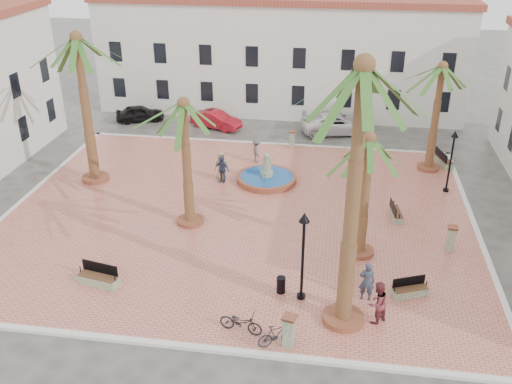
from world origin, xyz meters
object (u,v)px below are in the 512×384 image
Objects in this scene: bench_se at (410,291)px; fountain at (267,177)px; pedestrian_east at (361,184)px; bicycle_b at (277,335)px; car_white at (337,123)px; bicycle_a at (241,322)px; palm_nw at (78,54)px; palm_sw at (184,118)px; bollard_e at (451,238)px; palm_ne at (441,79)px; pedestrian_north at (256,150)px; bench_ne at (443,161)px; cyclist_a at (367,281)px; palm_s at (362,95)px; lamppost_e at (452,151)px; bench_e at (396,214)px; bollard_se at (289,331)px; bollard_n at (292,139)px; car_silver at (334,122)px; bench_s at (99,279)px; cyclist_b at (377,303)px; car_black at (140,113)px; car_red at (216,120)px; lamppost_s at (303,242)px; palm_e at (369,154)px; pedestrian_fountain_a at (221,166)px; litter_bin at (281,285)px.

fountain is at bearing 103.59° from bench_se.
bicycle_b is at bearing -3.07° from pedestrian_east.
bicycle_a is at bearing 158.09° from car_white.
palm_sw is at bearing -31.18° from palm_nw.
palm_ne is at bearing 89.46° from bollard_e.
palm_ne is 12.61m from pedestrian_north.
cyclist_a reaches higher than bench_ne.
palm_s is 9.78m from bicycle_b.
bench_se is at bearing 36.98° from palm_s.
bollard_e is at bearing -96.52° from lamppost_e.
bench_e is 1.19× the size of bollard_se.
palm_nw is 20.14m from car_white.
car_silver reaches higher than bollard_n.
cyclist_a is at bearing 14.97° from bench_s.
cyclist_b is 4.43m from bicycle_b.
palm_ne reaches higher than car_white.
car_black is at bearing 38.66° from bicycle_a.
palm_sw is 1.85× the size of car_black.
pedestrian_east reaches higher than car_red.
palm_e is at bearing 57.82° from lamppost_s.
car_silver is at bearing 110.64° from bollard_e.
car_white reaches higher than bollard_e.
cyclist_b is 1.04× the size of pedestrian_fountain_a.
fountain is at bearing 59.67° from palm_sw.
bench_e is at bearing 66.75° from bollard_se.
bollard_se reaches higher than bench_se.
fountain is 2.97m from pedestrian_fountain_a.
bench_ne is 18.25m from lamppost_s.
pedestrian_east is (-4.48, -4.73, -5.30)m from palm_ne.
car_red is at bearing 36.79° from bench_e.
bench_ne is 2.58× the size of litter_bin.
car_white is (-1.58, 17.46, -4.78)m from palm_e.
lamppost_e is at bearing 47.33° from bench_s.
bench_e is (11.20, 2.28, -5.79)m from palm_sw.
lamppost_e is 2.36× the size of pedestrian_north.
pedestrian_east reaches higher than bench_s.
car_silver reaches higher than bicycle_a.
palm_nw is 6.44× the size of bollard_se.
palm_s is at bearing 155.54° from bench_e.
palm_s reaches higher than palm_nw.
pedestrian_north reaches higher than bollard_se.
car_red reaches higher than bicycle_b.
bollard_n is at bearing 93.93° from litter_bin.
palm_e reaches higher than bicycle_a.
palm_s is 6.87× the size of bicycle_b.
car_silver is (-3.86, 13.79, 0.33)m from bench_e.
bench_s is 0.52× the size of lamppost_e.
car_black is at bearing 74.54° from car_white.
bollard_se reaches higher than bicycle_b.
bicycle_a is at bearing -86.38° from fountain.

